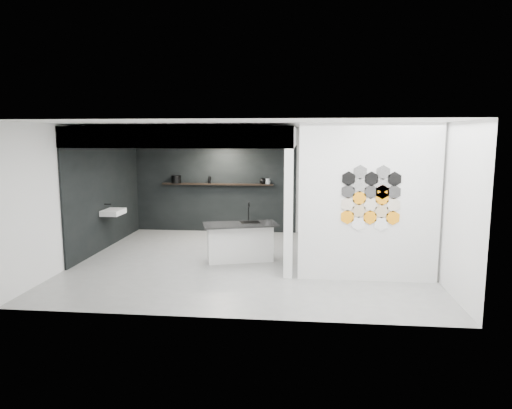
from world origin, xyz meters
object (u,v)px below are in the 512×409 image
object	(u,v)px
stockpot	(176,179)
kettle	(263,181)
glass_bowl	(268,182)
utensil_cup	(180,181)
partition_panel	(368,203)
kitchen_island	(240,241)
bottle_dark	(210,180)
glass_vase	(268,181)
wall_basin	(113,212)

from	to	relation	value
stockpot	kettle	distance (m)	2.35
glass_bowl	utensil_cup	distance (m)	2.39
partition_panel	utensil_cup	world-z (taller)	partition_panel
kitchen_island	bottle_dark	bearing A→B (deg)	96.85
partition_panel	glass_vase	world-z (taller)	partition_panel
stockpot	utensil_cup	xyz separation A→B (m)	(0.09, 0.00, -0.05)
partition_panel	kitchen_island	size ratio (longest dim) A/B	1.72
partition_panel	kitchen_island	bearing A→B (deg)	156.72
partition_panel	wall_basin	world-z (taller)	partition_panel
wall_basin	glass_vase	size ratio (longest dim) A/B	4.24
stockpot	utensil_cup	distance (m)	0.10
wall_basin	glass_bowl	world-z (taller)	glass_bowl
wall_basin	partition_panel	bearing A→B (deg)	-18.23
glass_vase	kitchen_island	bearing A→B (deg)	-97.29
wall_basin	kitchen_island	xyz separation A→B (m)	(3.03, -0.75, -0.44)
stockpot	wall_basin	bearing A→B (deg)	-113.87
kettle	utensil_cup	xyz separation A→B (m)	(-2.26, 0.00, -0.03)
kettle	utensil_cup	distance (m)	2.26
partition_panel	utensil_cup	bearing A→B (deg)	139.10
wall_basin	kettle	distance (m)	3.90
kettle	glass_bowl	distance (m)	0.13
kettle	partition_panel	bearing A→B (deg)	-71.98
kettle	glass_vase	world-z (taller)	kettle
glass_bowl	glass_vase	size ratio (longest dim) A/B	0.97
kettle	utensil_cup	size ratio (longest dim) A/B	1.81
stockpot	bottle_dark	distance (m)	0.91
partition_panel	glass_vase	bearing A→B (deg)	118.23
partition_panel	wall_basin	xyz separation A→B (m)	(-5.46, 1.80, -0.55)
glass_vase	bottle_dark	bearing A→B (deg)	180.00
kettle	glass_bowl	world-z (taller)	kettle
partition_panel	utensil_cup	size ratio (longest dim) A/B	27.01
glass_vase	partition_panel	bearing A→B (deg)	-61.77
partition_panel	glass_vase	distance (m)	4.39
kitchen_island	kettle	size ratio (longest dim) A/B	8.69
partition_panel	glass_bowl	distance (m)	4.39
glass_bowl	utensil_cup	size ratio (longest dim) A/B	1.33
glass_vase	utensil_cup	distance (m)	2.39
partition_panel	kettle	distance (m)	4.45
utensil_cup	glass_vase	bearing A→B (deg)	0.00
glass_bowl	glass_vase	xyz separation A→B (m)	(0.00, 0.00, 0.02)
kettle	bottle_dark	xyz separation A→B (m)	(-1.43, 0.00, 0.01)
kettle	glass_vase	distance (m)	0.13
stockpot	glass_bowl	world-z (taller)	stockpot
stockpot	kettle	world-z (taller)	stockpot
kettle	glass_vase	xyz separation A→B (m)	(0.13, 0.00, -0.01)
stockpot	partition_panel	bearing A→B (deg)	-40.34
bottle_dark	partition_panel	bearing A→B (deg)	-46.74
wall_basin	bottle_dark	bearing A→B (deg)	48.48
wall_basin	glass_bowl	distance (m)	4.00
wall_basin	kitchen_island	bearing A→B (deg)	-13.95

